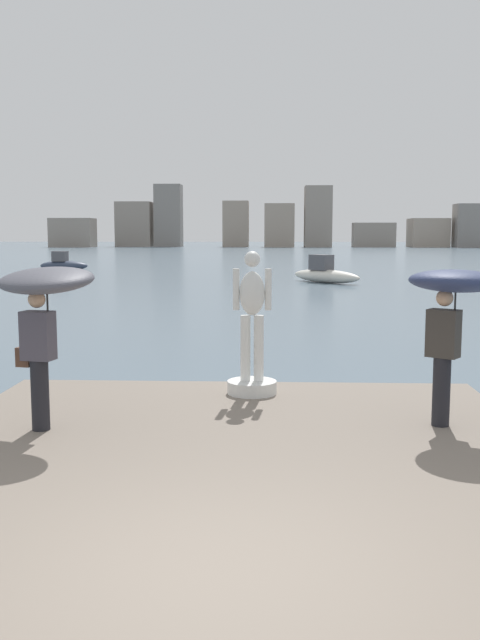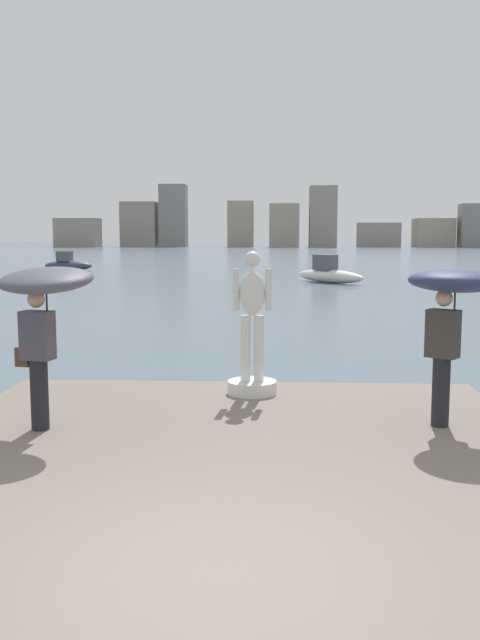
{
  "view_description": "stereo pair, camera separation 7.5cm",
  "coord_description": "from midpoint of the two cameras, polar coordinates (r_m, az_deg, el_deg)",
  "views": [
    {
      "loc": [
        0.44,
        -4.73,
        2.82
      ],
      "look_at": [
        0.0,
        5.47,
        1.55
      ],
      "focal_mm": 39.19,
      "sensor_mm": 36.0,
      "label": 1
    },
    {
      "loc": [
        0.52,
        -4.72,
        2.82
      ],
      "look_at": [
        0.0,
        5.47,
        1.55
      ],
      "focal_mm": 39.19,
      "sensor_mm": 36.0,
      "label": 2
    }
  ],
  "objects": [
    {
      "name": "ground_plane",
      "position": [
        44.82,
        2.29,
        3.46
      ],
      "size": [
        400.0,
        400.0,
        0.0
      ],
      "primitive_type": "plane",
      "color": "slate"
    },
    {
      "name": "pier",
      "position": [
        7.01,
        -1.28,
        -14.86
      ],
      "size": [
        7.29,
        9.51,
        0.4
      ],
      "primitive_type": "cube",
      "color": "slate",
      "rests_on": "ground"
    },
    {
      "name": "statue_white_figure",
      "position": [
        10.53,
        1.2,
        -1.92
      ],
      "size": [
        0.75,
        0.75,
        2.16
      ],
      "color": "silver",
      "rests_on": "pier"
    },
    {
      "name": "onlooker_left",
      "position": [
        8.8,
        -15.48,
        1.73
      ],
      "size": [
        1.36,
        1.38,
        2.06
      ],
      "color": "black",
      "rests_on": "pier"
    },
    {
      "name": "onlooker_right",
      "position": [
        9.0,
        17.19,
        1.77
      ],
      "size": [
        1.6,
        1.61,
        2.01
      ],
      "color": "black",
      "rests_on": "pier"
    },
    {
      "name": "boat_near",
      "position": [
        54.79,
        -13.85,
        4.45
      ],
      "size": [
        3.71,
        1.42,
        1.49
      ],
      "color": "#2D384C",
      "rests_on": "ground"
    },
    {
      "name": "boat_mid",
      "position": [
        40.6,
        7.32,
        3.78
      ],
      "size": [
        4.12,
        4.89,
        1.61
      ],
      "color": "silver",
      "rests_on": "ground"
    },
    {
      "name": "distant_skyline",
      "position": [
        149.34,
        2.21,
        7.77
      ],
      "size": [
        90.05,
        11.92,
        13.33
      ],
      "color": "gray",
      "rests_on": "ground"
    }
  ]
}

